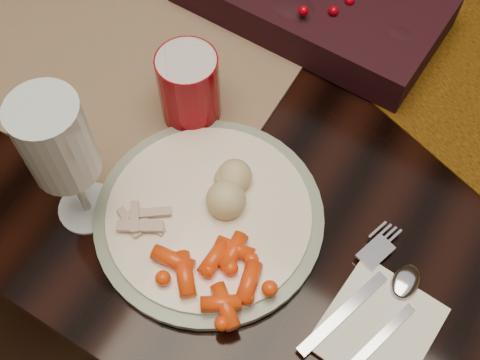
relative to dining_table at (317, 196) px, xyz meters
The scene contains 12 objects.
floor 0.38m from the dining_table, ahead, with size 5.00×5.00×0.00m, color black.
dining_table is the anchor object (origin of this frame).
placemat_main 0.51m from the dining_table, 153.81° to the right, with size 0.50×0.37×0.00m, color brown.
dinner_plate 0.49m from the dining_table, 97.59° to the right, with size 0.28×0.28×0.02m, color #FFEBCE.
baby_carrots 0.54m from the dining_table, 89.40° to the right, with size 0.11×0.09×0.02m, color #F83F0B, non-canonical shape.
mashed_potatoes 0.49m from the dining_table, 96.96° to the right, with size 0.08×0.07×0.05m, color #F0CE7F, non-canonical shape.
turkey_shreds 0.54m from the dining_table, 106.63° to the right, with size 0.06×0.05×0.01m, color gray, non-canonical shape.
napkin 0.53m from the dining_table, 58.65° to the right, with size 0.11×0.13×0.00m, color white.
fork 0.51m from the dining_table, 63.26° to the right, with size 0.03×0.17×0.00m, color silver, non-canonical shape.
spoon 0.53m from the dining_table, 57.59° to the right, with size 0.03×0.15×0.00m, color white, non-canonical shape.
red_cup 0.49m from the dining_table, 129.19° to the right, with size 0.08×0.08×0.11m, color #840009.
wine_glass 0.62m from the dining_table, 115.82° to the right, with size 0.07×0.07×0.21m, color silver, non-canonical shape.
Camera 1 is at (0.16, -0.55, 1.41)m, focal length 45.00 mm.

